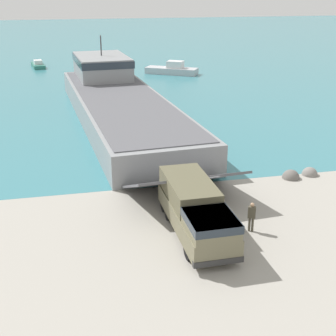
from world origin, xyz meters
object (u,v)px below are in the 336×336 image
at_px(soldier_on_ramp, 252,215).
at_px(moored_boat_b, 38,65).
at_px(moored_boat_c, 172,70).
at_px(military_truck, 196,210).
at_px(landing_craft, 117,99).

relative_size(soldier_on_ramp, moored_boat_b, 0.31).
bearing_deg(moored_boat_c, military_truck, -160.14).
relative_size(landing_craft, moored_boat_c, 4.77).
height_order(landing_craft, military_truck, landing_craft).
distance_m(military_truck, moored_boat_b, 63.10).
distance_m(landing_craft, soldier_on_ramp, 27.66).
xyz_separation_m(landing_craft, moored_boat_c, (11.52, 23.96, -1.18)).
height_order(landing_craft, moored_boat_c, landing_craft).
bearing_deg(moored_boat_c, moored_boat_b, 93.15).
bearing_deg(soldier_on_ramp, military_truck, 105.43).
relative_size(moored_boat_b, moored_boat_c, 0.69).
bearing_deg(landing_craft, military_truck, -91.74).
bearing_deg(moored_boat_b, military_truck, -88.62).
height_order(military_truck, moored_boat_b, military_truck).
height_order(landing_craft, soldier_on_ramp, landing_craft).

